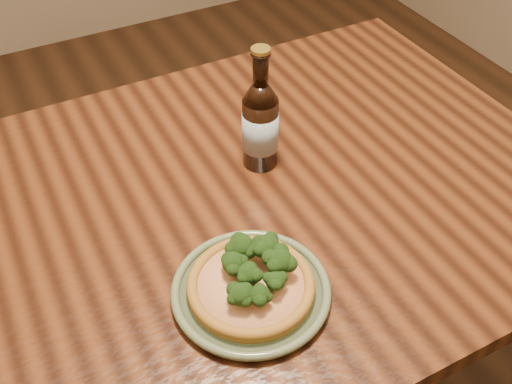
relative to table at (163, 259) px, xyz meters
name	(u,v)px	position (x,y,z in m)	size (l,w,h in m)	color
table	(163,259)	(0.00, 0.00, 0.00)	(1.60, 0.90, 0.75)	#47220F
plate	(251,291)	(0.08, -0.21, 0.10)	(0.25, 0.25, 0.02)	#576646
pizza	(252,281)	(0.08, -0.21, 0.12)	(0.20, 0.20, 0.07)	olive
beer_bottle	(260,124)	(0.24, 0.07, 0.19)	(0.07, 0.07, 0.25)	black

